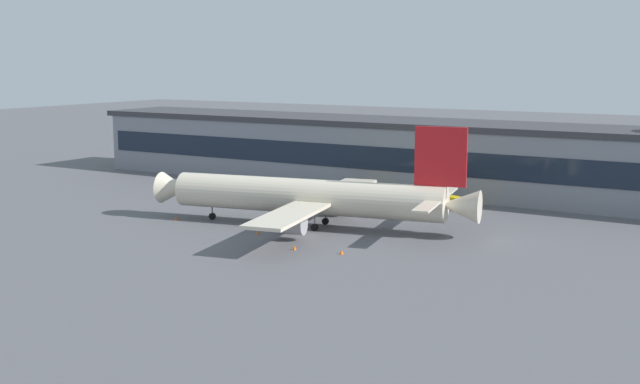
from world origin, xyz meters
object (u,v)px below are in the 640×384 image
Objects in this scene: traffic_cone_0 at (294,248)px; traffic_cone_2 at (176,218)px; traffic_cone_1 at (341,252)px; belt_loader at (461,203)px; traffic_cone_3 at (258,233)px; pushback_tractor at (208,183)px; airliner at (312,197)px; crew_van at (356,190)px.

traffic_cone_2 is at bearing 165.11° from traffic_cone_0.
traffic_cone_0 is 6.96m from traffic_cone_1.
belt_loader is 40.22m from traffic_cone_3.
belt_loader is at bearing 87.21° from traffic_cone_1.
traffic_cone_1 is at bearing -34.39° from pushback_tractor.
airliner reaches higher than crew_van.
pushback_tractor is (-53.33, -4.59, -0.10)m from belt_loader.
belt_loader reaches higher than traffic_cone_1.
traffic_cone_2 is (-36.90, -33.49, -0.85)m from belt_loader.
belt_loader is 11.09× the size of traffic_cone_3.
traffic_cone_1 is 1.13× the size of traffic_cone_2.
traffic_cone_3 is (18.03, -2.02, -0.01)m from traffic_cone_2.
airliner is 28.52m from crew_van.
airliner is 23.73m from traffic_cone_2.
traffic_cone_2 is 1.03× the size of traffic_cone_3.
belt_loader is 41.91m from traffic_cone_0.
traffic_cone_0 is at bearing -28.45° from traffic_cone_3.
traffic_cone_3 is at bearing -115.47° from airliner.
crew_van is at bearing 104.31° from airliner.
crew_van reaches higher than pushback_tractor.
pushback_tractor reaches higher than traffic_cone_3.
airliner is at bearing 17.12° from traffic_cone_2.
airliner is at bearing 134.05° from traffic_cone_1.
belt_loader is 10.37× the size of traffic_cone_0.
crew_van is (-21.64, 0.80, 0.31)m from belt_loader.
traffic_cone_0 is 0.92× the size of traffic_cone_1.
traffic_cone_0 is at bearing -170.04° from traffic_cone_1.
belt_loader is at bearing 4.92° from pushback_tractor.
traffic_cone_0 is at bearing -39.24° from pushback_tractor.
belt_loader is 9.55× the size of traffic_cone_1.
pushback_tractor reaches higher than traffic_cone_2.
crew_van is at bearing 9.66° from pushback_tractor.
traffic_cone_2 is at bearing -60.39° from pushback_tractor.
traffic_cone_3 is at bearing -41.90° from pushback_tractor.
airliner is 10.84m from traffic_cone_3.
traffic_cone_3 is (-4.23, -8.87, -4.56)m from airliner.
traffic_cone_0 is at bearing -72.90° from crew_van.
pushback_tractor is at bearing 150.33° from airliner.
airliner is at bearing -75.69° from crew_van.
traffic_cone_0 is 11.46m from traffic_cone_3.
belt_loader reaches higher than pushback_tractor.
airliner is 30.62m from belt_loader.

